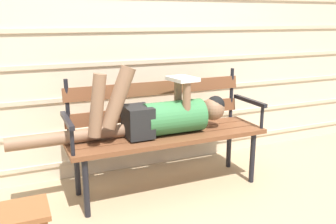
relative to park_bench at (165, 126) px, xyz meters
name	(u,v)px	position (x,y,z in m)	size (l,w,h in m)	color
ground_plane	(178,198)	(0.00, -0.26, -0.52)	(12.00, 12.00, 0.00)	tan
house_siding	(143,29)	(0.00, 0.50, 0.76)	(5.02, 0.08, 2.57)	beige
park_bench	(165,126)	(0.00, 0.00, 0.00)	(1.61, 0.48, 0.94)	brown
reclining_person	(157,115)	(-0.10, -0.07, 0.12)	(1.72, 0.27, 0.58)	#33703D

